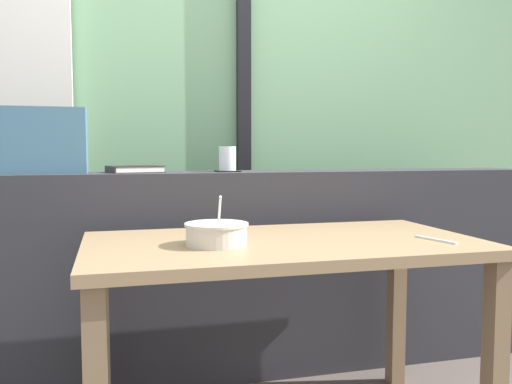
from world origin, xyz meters
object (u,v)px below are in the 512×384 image
Objects in this scene: closed_book at (135,169)px; coaster_square at (227,171)px; breakfast_table at (283,268)px; fork_utensil at (436,240)px; juice_glass at (227,160)px; soup_bowl at (217,234)px; throw_pillow at (44,141)px.

coaster_square is at bearing -5.08° from closed_book.
breakfast_table is 0.51m from fork_utensil.
breakfast_table is 5.29× the size of closed_book.
juice_glass reaches higher than breakfast_table.
closed_book is at bearing 174.92° from coaster_square.
soup_bowl is at bearing -105.09° from coaster_square.
throw_pillow reaches higher than coaster_square.
fork_utensil is (0.48, -0.14, 0.10)m from breakfast_table.
soup_bowl is at bearing -47.87° from throw_pillow.
throw_pillow is 1.59× the size of soup_bowl.
breakfast_table is at bearing -53.26° from closed_book.
juice_glass is 0.94m from fork_utensil.
throw_pillow is at bearing 143.75° from breakfast_table.
throw_pillow is (-0.74, 0.01, 0.13)m from coaster_square.
coaster_square reaches higher than fork_utensil.
closed_book is 1.22× the size of soup_bowl.
juice_glass reaches higher than fork_utensil.
fork_utensil reaches higher than breakfast_table.
juice_glass is 0.32× the size of throw_pillow.
coaster_square is (-0.07, 0.58, 0.30)m from breakfast_table.
closed_book is at bearing 126.74° from breakfast_table.
soup_bowl reaches higher than fork_utensil.
fork_utensil is (0.55, -0.72, -0.20)m from coaster_square.
throw_pillow is at bearing 179.06° from coaster_square.
closed_book reaches higher than soup_bowl.
closed_book is at bearing 126.21° from fork_utensil.
breakfast_table is 0.68m from juice_glass.
juice_glass is at bearing 0.00° from coaster_square.
coaster_square is at bearing 74.91° from soup_bowl.
fork_utensil is at bearing -8.22° from soup_bowl.
juice_glass reaches higher than coaster_square.
throw_pillow is at bearing 135.35° from fork_utensil.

